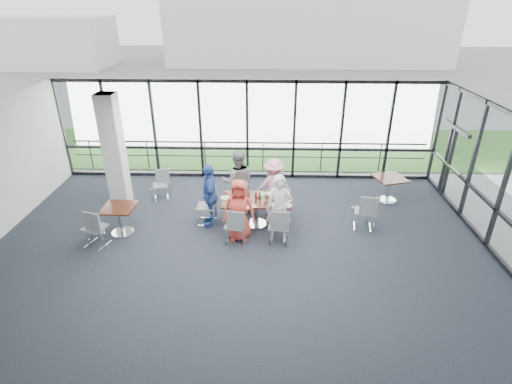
{
  "coord_description": "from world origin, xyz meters",
  "views": [
    {
      "loc": [
        0.66,
        -7.3,
        5.45
      ],
      "look_at": [
        0.38,
        1.57,
        1.1
      ],
      "focal_mm": 28.0,
      "sensor_mm": 36.0,
      "label": 1
    }
  ],
  "objects_px": {
    "structural_column": "(114,151)",
    "diner_end": "(210,195)",
    "chair_spare_r": "(364,211)",
    "main_table": "(256,204)",
    "diner_far_left": "(238,181)",
    "chair_main_end": "(206,206)",
    "chair_main_nl": "(235,225)",
    "chair_main_nr": "(279,226)",
    "chair_spare_lb": "(160,185)",
    "diner_far_right": "(274,186)",
    "side_table_right": "(389,181)",
    "side_table_left": "(119,211)",
    "diner_near_left": "(239,210)",
    "chair_spare_la": "(95,228)",
    "chair_main_fr": "(275,192)",
    "chair_main_fl": "(241,194)",
    "diner_near_right": "(279,209)"
  },
  "relations": [
    {
      "from": "structural_column",
      "to": "diner_end",
      "type": "relative_size",
      "value": 1.89
    },
    {
      "from": "diner_end",
      "to": "chair_spare_r",
      "type": "distance_m",
      "value": 4.0
    },
    {
      "from": "main_table",
      "to": "diner_far_left",
      "type": "xyz_separation_m",
      "value": [
        -0.53,
        0.74,
        0.3
      ]
    },
    {
      "from": "chair_main_end",
      "to": "chair_main_nl",
      "type": "bearing_deg",
      "value": 43.83
    },
    {
      "from": "chair_main_nr",
      "to": "chair_spare_r",
      "type": "distance_m",
      "value": 2.35
    },
    {
      "from": "chair_main_nr",
      "to": "chair_spare_lb",
      "type": "height_order",
      "value": "chair_main_nr"
    },
    {
      "from": "diner_far_right",
      "to": "main_table",
      "type": "bearing_deg",
      "value": 54.64
    },
    {
      "from": "diner_end",
      "to": "chair_spare_r",
      "type": "relative_size",
      "value": 1.76
    },
    {
      "from": "side_table_right",
      "to": "chair_spare_r",
      "type": "bearing_deg",
      "value": -123.52
    },
    {
      "from": "diner_far_right",
      "to": "chair_spare_r",
      "type": "distance_m",
      "value": 2.5
    },
    {
      "from": "main_table",
      "to": "side_table_left",
      "type": "height_order",
      "value": "same"
    },
    {
      "from": "diner_near_left",
      "to": "diner_end",
      "type": "height_order",
      "value": "diner_end"
    },
    {
      "from": "chair_main_nr",
      "to": "chair_spare_lb",
      "type": "xyz_separation_m",
      "value": [
        -3.46,
        2.29,
        -0.05
      ]
    },
    {
      "from": "chair_spare_la",
      "to": "chair_main_nl",
      "type": "bearing_deg",
      "value": 22.35
    },
    {
      "from": "main_table",
      "to": "chair_spare_r",
      "type": "bearing_deg",
      "value": -2.09
    },
    {
      "from": "main_table",
      "to": "chair_spare_la",
      "type": "xyz_separation_m",
      "value": [
        -3.84,
        -1.11,
        -0.12
      ]
    },
    {
      "from": "diner_far_left",
      "to": "chair_main_fr",
      "type": "xyz_separation_m",
      "value": [
        1.03,
        0.19,
        -0.41
      ]
    },
    {
      "from": "side_table_right",
      "to": "diner_far_right",
      "type": "distance_m",
      "value": 3.46
    },
    {
      "from": "side_table_left",
      "to": "side_table_right",
      "type": "height_order",
      "value": "same"
    },
    {
      "from": "main_table",
      "to": "diner_near_left",
      "type": "bearing_deg",
      "value": -120.05
    },
    {
      "from": "chair_main_end",
      "to": "structural_column",
      "type": "bearing_deg",
      "value": -110.97
    },
    {
      "from": "diner_far_left",
      "to": "diner_far_right",
      "type": "xyz_separation_m",
      "value": [
        0.98,
        0.02,
        -0.13
      ]
    },
    {
      "from": "diner_far_right",
      "to": "chair_main_nr",
      "type": "relative_size",
      "value": 1.65
    },
    {
      "from": "diner_far_right",
      "to": "diner_end",
      "type": "relative_size",
      "value": 0.92
    },
    {
      "from": "chair_main_nl",
      "to": "chair_spare_lb",
      "type": "height_order",
      "value": "chair_main_nl"
    },
    {
      "from": "chair_spare_r",
      "to": "diner_near_left",
      "type": "bearing_deg",
      "value": -159.29
    },
    {
      "from": "diner_near_left",
      "to": "chair_main_fl",
      "type": "bearing_deg",
      "value": 92.02
    },
    {
      "from": "diner_end",
      "to": "chair_main_nl",
      "type": "xyz_separation_m",
      "value": [
        0.71,
        -0.85,
        -0.38
      ]
    },
    {
      "from": "diner_far_right",
      "to": "chair_main_nr",
      "type": "height_order",
      "value": "diner_far_right"
    },
    {
      "from": "diner_end",
      "to": "chair_main_nr",
      "type": "relative_size",
      "value": 1.79
    },
    {
      "from": "side_table_left",
      "to": "diner_near_right",
      "type": "distance_m",
      "value": 4.0
    },
    {
      "from": "side_table_left",
      "to": "chair_spare_la",
      "type": "xyz_separation_m",
      "value": [
        -0.42,
        -0.58,
        -0.13
      ]
    },
    {
      "from": "diner_far_right",
      "to": "chair_main_end",
      "type": "xyz_separation_m",
      "value": [
        -1.77,
        -0.72,
        -0.29
      ]
    },
    {
      "from": "chair_main_nl",
      "to": "chair_spare_la",
      "type": "xyz_separation_m",
      "value": [
        -3.34,
        -0.26,
        0.03
      ]
    },
    {
      "from": "side_table_right",
      "to": "chair_main_fl",
      "type": "distance_m",
      "value": 4.33
    },
    {
      "from": "side_table_left",
      "to": "chair_main_nl",
      "type": "bearing_deg",
      "value": -6.36
    },
    {
      "from": "diner_far_right",
      "to": "chair_main_fr",
      "type": "relative_size",
      "value": 1.58
    },
    {
      "from": "diner_near_right",
      "to": "chair_main_end",
      "type": "distance_m",
      "value": 2.09
    },
    {
      "from": "diner_near_right",
      "to": "chair_main_fr",
      "type": "distance_m",
      "value": 1.73
    },
    {
      "from": "diner_near_left",
      "to": "diner_far_left",
      "type": "distance_m",
      "value": 1.46
    },
    {
      "from": "diner_near_left",
      "to": "diner_far_left",
      "type": "relative_size",
      "value": 0.88
    },
    {
      "from": "chair_main_nl",
      "to": "chair_main_end",
      "type": "xyz_separation_m",
      "value": [
        -0.82,
        0.9,
        0.03
      ]
    },
    {
      "from": "diner_far_right",
      "to": "chair_main_nl",
      "type": "distance_m",
      "value": 1.9
    },
    {
      "from": "side_table_left",
      "to": "chair_main_end",
      "type": "bearing_deg",
      "value": 15.33
    },
    {
      "from": "diner_near_right",
      "to": "diner_far_right",
      "type": "xyz_separation_m",
      "value": [
        -0.12,
        1.51,
        -0.09
      ]
    },
    {
      "from": "diner_near_right",
      "to": "chair_spare_la",
      "type": "height_order",
      "value": "diner_near_right"
    },
    {
      "from": "diner_end",
      "to": "chair_spare_la",
      "type": "bearing_deg",
      "value": -78.1
    },
    {
      "from": "side_table_left",
      "to": "chair_spare_r",
      "type": "height_order",
      "value": "chair_spare_r"
    },
    {
      "from": "main_table",
      "to": "chair_main_fl",
      "type": "height_order",
      "value": "chair_main_fl"
    },
    {
      "from": "side_table_right",
      "to": "chair_main_fr",
      "type": "xyz_separation_m",
      "value": [
        -3.33,
        -0.56,
        -0.13
      ]
    }
  ]
}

